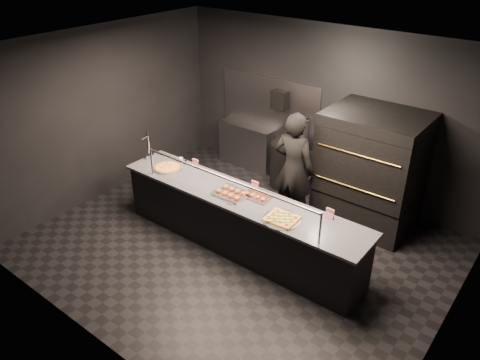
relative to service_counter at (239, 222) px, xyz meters
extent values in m
plane|color=black|center=(0.00, 0.00, -0.46)|extent=(6.00, 6.00, 0.00)
plane|color=black|center=(0.00, 0.00, 2.54)|extent=(6.00, 6.00, 0.00)
cube|color=black|center=(0.00, 2.50, 1.04)|extent=(6.00, 0.04, 3.00)
cube|color=black|center=(0.00, -2.50, 1.04)|extent=(6.00, 0.04, 3.00)
cube|color=black|center=(-3.00, 0.00, 1.04)|extent=(0.04, 5.00, 3.00)
cube|color=black|center=(3.00, 0.00, 1.04)|extent=(0.04, 5.00, 3.00)
cube|color=#99999E|center=(-1.20, 2.48, 0.84)|extent=(2.20, 0.02, 1.20)
cube|color=black|center=(0.00, 0.00, -0.02)|extent=(4.00, 0.70, 0.88)
cube|color=#3E3E44|center=(0.00, 0.00, 0.44)|extent=(4.10, 0.78, 0.04)
cylinder|color=#99999E|center=(-1.50, -0.30, 0.68)|extent=(0.03, 0.03, 0.45)
cylinder|color=#99999E|center=(1.50, -0.30, 0.68)|extent=(0.03, 0.03, 0.45)
cylinder|color=#99999E|center=(0.00, -0.30, 0.88)|extent=(3.00, 0.04, 0.04)
cube|color=black|center=(1.20, 1.90, -0.16)|extent=(1.50, 1.15, 0.60)
cube|color=black|center=(1.20, 1.90, 0.44)|extent=(1.50, 1.20, 0.55)
cube|color=black|center=(1.20, 1.90, 0.99)|extent=(1.50, 1.20, 0.55)
cube|color=black|center=(1.20, 1.90, 1.36)|extent=(1.50, 1.20, 0.18)
cylinder|color=gold|center=(1.20, 1.28, 0.44)|extent=(1.30, 0.02, 0.02)
cylinder|color=gold|center=(1.20, 1.28, 0.99)|extent=(1.30, 0.02, 0.02)
cube|color=#99999E|center=(-1.60, 2.32, -0.01)|extent=(1.20, 0.35, 0.90)
cube|color=black|center=(-0.90, 2.39, 1.09)|extent=(0.30, 0.20, 0.35)
cylinder|color=#B2B2B7|center=(-0.35, 2.40, 0.59)|extent=(0.14, 0.14, 0.45)
cube|color=black|center=(-0.35, 2.40, 0.84)|extent=(0.10, 0.06, 0.06)
cylinder|color=silver|center=(-1.95, 0.05, 0.50)|extent=(0.15, 0.15, 0.08)
cylinder|color=silver|center=(-1.95, 0.05, 0.69)|extent=(0.05, 0.05, 0.38)
cylinder|color=silver|center=(-1.95, -0.04, 0.86)|extent=(0.02, 0.11, 0.02)
cone|color=black|center=(-1.95, 0.05, 0.95)|extent=(0.05, 0.05, 0.15)
cylinder|color=silver|center=(-1.45, -0.03, 0.46)|extent=(0.49, 0.49, 0.01)
cylinder|color=#D18743|center=(-1.45, -0.03, 0.47)|extent=(0.42, 0.42, 0.02)
cylinder|color=gold|center=(-1.45, -0.03, 0.49)|extent=(0.37, 0.37, 0.01)
cube|color=silver|center=(-0.10, -0.05, 0.47)|extent=(0.57, 0.48, 0.02)
ellipsoid|color=orange|center=(-0.27, -0.13, 0.50)|extent=(0.09, 0.09, 0.06)
ellipsoid|color=orange|center=(-0.27, 0.03, 0.50)|extent=(0.09, 0.09, 0.06)
ellipsoid|color=orange|center=(-0.16, -0.13, 0.50)|extent=(0.09, 0.09, 0.06)
ellipsoid|color=orange|center=(-0.16, 0.03, 0.50)|extent=(0.09, 0.09, 0.06)
ellipsoid|color=orange|center=(-0.05, -0.13, 0.50)|extent=(0.09, 0.09, 0.06)
ellipsoid|color=orange|center=(-0.05, 0.03, 0.50)|extent=(0.09, 0.09, 0.06)
ellipsoid|color=orange|center=(0.07, -0.13, 0.50)|extent=(0.09, 0.09, 0.06)
ellipsoid|color=orange|center=(0.07, 0.03, 0.50)|extent=(0.09, 0.09, 0.06)
cube|color=silver|center=(0.24, 0.15, 0.47)|extent=(0.43, 0.33, 0.02)
ellipsoid|color=orange|center=(0.09, 0.08, 0.50)|extent=(0.08, 0.08, 0.05)
ellipsoid|color=orange|center=(0.09, 0.22, 0.50)|extent=(0.08, 0.08, 0.05)
ellipsoid|color=orange|center=(0.19, 0.08, 0.50)|extent=(0.08, 0.08, 0.05)
ellipsoid|color=orange|center=(0.19, 0.22, 0.50)|extent=(0.08, 0.08, 0.05)
ellipsoid|color=orange|center=(0.28, 0.08, 0.50)|extent=(0.08, 0.08, 0.05)
ellipsoid|color=orange|center=(0.28, 0.22, 0.50)|extent=(0.08, 0.08, 0.05)
ellipsoid|color=orange|center=(0.38, 0.08, 0.50)|extent=(0.08, 0.08, 0.05)
ellipsoid|color=orange|center=(0.38, 0.22, 0.50)|extent=(0.08, 0.08, 0.05)
cylinder|color=silver|center=(0.85, -0.15, 0.46)|extent=(0.52, 0.52, 0.01)
cube|color=#D18743|center=(0.85, -0.15, 0.48)|extent=(0.43, 0.39, 0.02)
cube|color=gold|center=(0.85, -0.15, 0.49)|extent=(0.41, 0.37, 0.01)
cube|color=#4A992E|center=(0.85, -0.15, 0.50)|extent=(0.38, 0.34, 0.01)
cylinder|color=silver|center=(-1.40, 0.24, 0.51)|extent=(0.06, 0.06, 0.10)
cylinder|color=silver|center=(-1.30, 0.24, 0.50)|extent=(0.05, 0.05, 0.08)
cube|color=white|center=(-1.11, 0.28, 0.53)|extent=(0.12, 0.04, 0.15)
cube|color=white|center=(0.09, 0.28, 0.53)|extent=(0.12, 0.04, 0.15)
cube|color=white|center=(1.33, 0.28, 0.53)|extent=(0.12, 0.04, 0.15)
cylinder|color=black|center=(-0.53, 2.07, -0.02)|extent=(0.53, 0.53, 0.88)
imported|color=black|center=(0.22, 1.15, 0.49)|extent=(0.73, 0.50, 1.92)
camera|label=1|loc=(3.63, -4.63, 3.93)|focal=35.00mm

